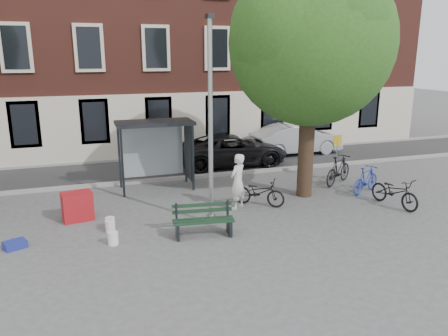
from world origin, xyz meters
TOP-DOWN VIEW (x-y plane):
  - ground at (0.00, 0.00)m, footprint 90.00×90.00m
  - road at (0.00, 7.00)m, footprint 40.00×4.00m
  - curb_near at (0.00, 5.00)m, footprint 40.00×0.25m
  - curb_far at (0.00, 9.00)m, footprint 40.00×0.25m
  - building_row at (0.00, 13.00)m, footprint 30.00×8.00m
  - lamppost at (0.00, 0.00)m, footprint 0.28×0.35m
  - tree_right at (4.01, 1.38)m, footprint 5.76×5.60m
  - bus_shelter at (-0.61, 4.11)m, footprint 2.85×1.45m
  - painter at (1.20, 0.95)m, footprint 0.82×0.77m
  - bench at (-0.49, -0.87)m, footprint 1.79×0.79m
  - bike_a at (2.00, 1.00)m, footprint 1.79×1.63m
  - bike_b at (6.33, 1.07)m, footprint 1.73×1.16m
  - bike_c at (6.35, -0.50)m, footprint 1.03×2.03m
  - bike_d at (5.98, 2.38)m, footprint 1.95×1.49m
  - car_dark at (2.98, 6.63)m, footprint 5.20×2.49m
  - car_silver at (6.90, 7.82)m, footprint 4.79×1.82m
  - red_stand at (-3.90, 1.51)m, footprint 0.99×0.75m
  - blue_crate at (-5.52, -0.13)m, footprint 0.67×0.59m
  - bucket_a at (-3.00, -0.71)m, footprint 0.32×0.32m
  - bucket_b at (-3.00, 0.43)m, footprint 0.37×0.37m
  - bucket_c at (-3.01, 0.19)m, footprint 0.36×0.36m
  - notice_sign at (6.21, 2.93)m, footprint 0.32×0.06m

SIDE VIEW (x-z plane):
  - ground at x=0.00m, z-range 0.00..0.00m
  - road at x=0.00m, z-range 0.00..0.01m
  - curb_near at x=0.00m, z-range 0.00..0.12m
  - curb_far at x=0.00m, z-range 0.00..0.12m
  - blue_crate at x=-5.52m, z-range 0.00..0.20m
  - bucket_a at x=-3.00m, z-range 0.00..0.36m
  - bucket_b at x=-3.00m, z-range 0.00..0.36m
  - bucket_c at x=-3.01m, z-range 0.00..0.36m
  - bench at x=-0.49m, z-range -0.04..0.86m
  - red_stand at x=-3.90m, z-range 0.00..0.90m
  - bike_a at x=2.00m, z-range 0.00..0.95m
  - bike_b at x=6.33m, z-range 0.00..1.02m
  - bike_c at x=6.35m, z-range 0.00..1.02m
  - bike_d at x=5.98m, z-range 0.00..1.17m
  - car_dark at x=2.98m, z-range 0.00..1.43m
  - car_silver at x=6.90m, z-range 0.00..1.56m
  - painter at x=1.20m, z-range 0.00..1.88m
  - notice_sign at x=6.21m, z-range 0.41..2.29m
  - bus_shelter at x=-0.61m, z-range 0.61..3.23m
  - lamppost at x=0.00m, z-range -0.27..5.84m
  - tree_right at x=4.01m, z-range 1.52..9.72m
  - building_row at x=0.00m, z-range 0.00..14.00m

